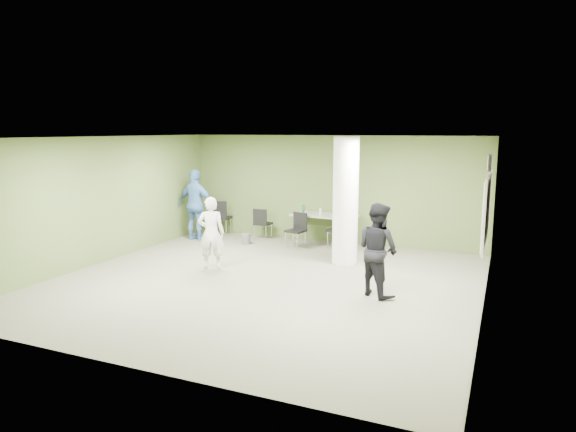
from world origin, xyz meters
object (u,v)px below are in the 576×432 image
at_px(folding_table, 324,216).
at_px(chair_back_left, 220,215).
at_px(man_black, 378,249).
at_px(woman_white, 211,233).
at_px(man_blue, 196,205).

xyz_separation_m(folding_table, chair_back_left, (-3.08, 0.02, -0.16)).
relative_size(folding_table, man_black, 1.01).
height_order(folding_table, chair_back_left, folding_table).
relative_size(chair_back_left, woman_white, 0.64).
bearing_deg(folding_table, woman_white, -111.58).
bearing_deg(woman_white, man_black, 149.94).
height_order(woman_white, man_black, man_black).
bearing_deg(folding_table, chair_back_left, -176.73).
height_order(chair_back_left, man_blue, man_blue).
xyz_separation_m(folding_table, woman_white, (-1.46, -3.10, 0.03)).
bearing_deg(chair_back_left, folding_table, 169.01).
distance_m(folding_table, chair_back_left, 3.09).
bearing_deg(chair_back_left, woman_white, 106.83).
bearing_deg(man_black, chair_back_left, -0.51).
bearing_deg(man_blue, man_black, 156.74).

